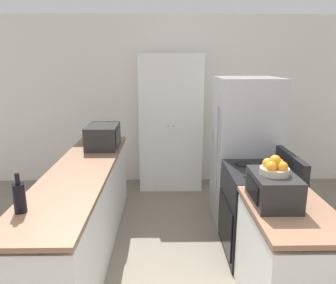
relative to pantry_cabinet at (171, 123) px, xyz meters
name	(u,v)px	position (x,y,z in m)	size (l,w,h in m)	color
wall_back	(166,102)	(-0.06, 0.29, 0.28)	(7.00, 0.06, 2.60)	silver
counter_left	(83,212)	(-0.94, -1.79, -0.59)	(0.60, 2.80, 0.89)	silver
counter_right	(287,266)	(0.82, -2.73, -0.59)	(0.60, 0.93, 0.89)	silver
pantry_cabinet	(171,123)	(0.00, 0.00, 0.00)	(0.93, 0.50, 2.03)	white
stove	(258,212)	(0.84, -1.87, -0.56)	(0.66, 0.75, 1.05)	black
refrigerator	(245,151)	(0.87, -1.08, -0.14)	(0.74, 0.75, 1.75)	#A3A3A8
microwave	(103,136)	(-0.85, -0.97, 0.01)	(0.37, 0.53, 0.28)	black
wine_bottle	(19,197)	(-1.13, -2.73, -0.01)	(0.09, 0.09, 0.29)	black
toaster_oven	(273,189)	(0.70, -2.62, -0.01)	(0.32, 0.44, 0.23)	black
fruit_bowl	(275,167)	(0.69, -2.62, 0.16)	(0.21, 0.21, 0.15)	#B2A893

